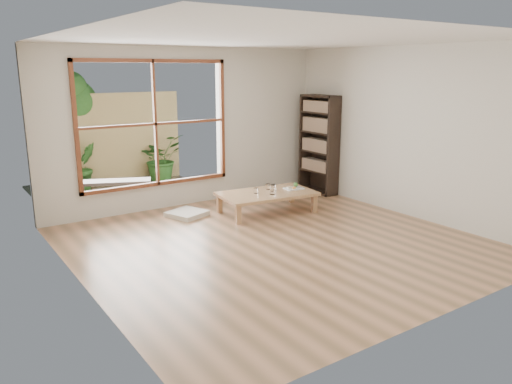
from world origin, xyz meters
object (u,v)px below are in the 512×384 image
Objects in this scene: low_table at (267,195)px; bookshelf at (319,145)px; food_tray at (294,187)px; garden_bench at (115,184)px.

bookshelf is at bearing 26.67° from low_table.
bookshelf is 1.35m from food_tray.
food_tray is at bearing -16.49° from garden_bench.
bookshelf reaches higher than low_table.
bookshelf is 1.45× the size of garden_bench.
food_tray reaches higher than low_table.
bookshelf is 5.69× the size of food_tray.
low_table is at bearing -160.23° from bookshelf.
garden_bench is (-2.33, 1.96, -0.01)m from food_tray.
low_table is 2.64m from garden_bench.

